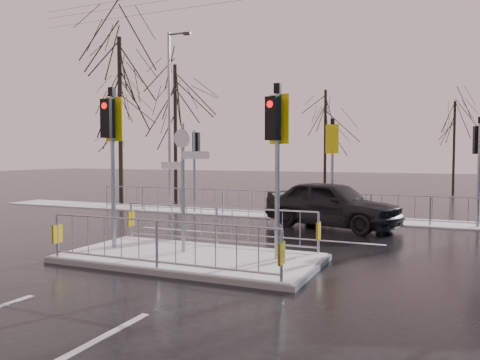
% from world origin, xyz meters
% --- Properties ---
extents(ground, '(120.00, 120.00, 0.00)m').
position_xyz_m(ground, '(0.00, 0.00, 0.00)').
color(ground, black).
rests_on(ground, ground).
extents(snow_verge, '(30.00, 2.00, 0.04)m').
position_xyz_m(snow_verge, '(0.00, 8.60, 0.02)').
color(snow_verge, white).
rests_on(snow_verge, ground).
extents(lane_markings, '(8.00, 11.38, 0.01)m').
position_xyz_m(lane_markings, '(0.00, -0.33, 0.00)').
color(lane_markings, silver).
rests_on(lane_markings, ground).
extents(traffic_island, '(6.00, 3.04, 4.15)m').
position_xyz_m(traffic_island, '(-0.01, 0.01, 0.39)').
color(traffic_island, slate).
rests_on(traffic_island, ground).
extents(far_kerb_fixtures, '(18.00, 0.65, 3.83)m').
position_xyz_m(far_kerb_fixtures, '(0.29, 8.09, 1.02)').
color(far_kerb_fixtures, gray).
rests_on(far_kerb_fixtures, ground).
extents(car_far_lane, '(5.10, 3.32, 1.62)m').
position_xyz_m(car_far_lane, '(1.92, 6.35, 0.81)').
color(car_far_lane, black).
rests_on(car_far_lane, ground).
extents(tree_near_a, '(4.75, 4.75, 8.97)m').
position_xyz_m(tree_near_a, '(-10.50, 11.00, 6.11)').
color(tree_near_a, black).
rests_on(tree_near_a, ground).
extents(tree_near_b, '(4.00, 4.00, 7.55)m').
position_xyz_m(tree_near_b, '(-8.00, 12.50, 5.15)').
color(tree_near_b, black).
rests_on(tree_near_b, ground).
extents(tree_near_c, '(3.50, 3.50, 6.61)m').
position_xyz_m(tree_near_c, '(-12.50, 13.50, 4.50)').
color(tree_near_c, black).
rests_on(tree_near_c, ground).
extents(tree_far_a, '(3.75, 3.75, 7.08)m').
position_xyz_m(tree_far_a, '(-2.00, 22.00, 4.82)').
color(tree_far_a, black).
rests_on(tree_far_a, ground).
extents(tree_far_b, '(3.25, 3.25, 6.14)m').
position_xyz_m(tree_far_b, '(6.00, 24.00, 4.18)').
color(tree_far_b, black).
rests_on(tree_far_b, ground).
extents(street_lamp_left, '(1.25, 0.18, 8.20)m').
position_xyz_m(street_lamp_left, '(-6.43, 9.50, 4.49)').
color(street_lamp_left, gray).
rests_on(street_lamp_left, ground).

